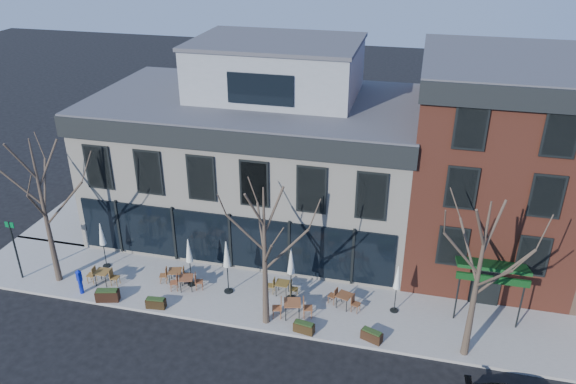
# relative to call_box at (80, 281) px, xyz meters

# --- Properties ---
(ground) EXTENTS (120.00, 120.00, 0.00)m
(ground) POSITION_rel_call_box_xyz_m (6.68, 3.96, -0.89)
(ground) COLOR black
(ground) RESTS_ON ground
(sidewalk_front) EXTENTS (33.50, 4.70, 0.15)m
(sidewalk_front) POSITION_rel_call_box_xyz_m (9.93, 1.81, -0.82)
(sidewalk_front) COLOR gray
(sidewalk_front) RESTS_ON ground
(sidewalk_side) EXTENTS (4.50, 12.00, 0.15)m
(sidewalk_side) POSITION_rel_call_box_xyz_m (-4.57, 9.96, -0.82)
(sidewalk_side) COLOR gray
(sidewalk_side) RESTS_ON ground
(corner_building) EXTENTS (18.39, 10.39, 11.10)m
(corner_building) POSITION_rel_call_box_xyz_m (6.76, 9.03, 3.83)
(corner_building) COLOR beige
(corner_building) RESTS_ON ground
(red_brick_building) EXTENTS (8.20, 11.78, 11.18)m
(red_brick_building) POSITION_rel_call_box_xyz_m (19.68, 8.94, 4.74)
(red_brick_building) COLOR brown
(red_brick_building) RESTS_ON ground
(tree_corner) EXTENTS (3.93, 3.98, 7.92)m
(tree_corner) POSITION_rel_call_box_xyz_m (-1.80, 0.76, 3.36)
(tree_corner) COLOR #382B21
(tree_corner) RESTS_ON sidewalk_front
(tree_mid) EXTENTS (3.50, 3.55, 7.04)m
(tree_mid) POSITION_rel_call_box_xyz_m (9.70, 0.06, 2.90)
(tree_mid) COLOR #382B21
(tree_mid) RESTS_ON sidewalk_front
(tree_right) EXTENTS (3.72, 3.77, 7.48)m
(tree_right) POSITION_rel_call_box_xyz_m (18.70, 0.06, 3.13)
(tree_right) COLOR #382B21
(tree_right) RESTS_ON sidewalk_front
(sign_pole) EXTENTS (0.50, 0.10, 3.40)m
(sign_pole) POSITION_rel_call_box_xyz_m (-3.82, 0.46, 1.18)
(sign_pole) COLOR black
(sign_pole) RESTS_ON sidewalk_front
(call_box) EXTENTS (0.29, 0.28, 1.40)m
(call_box) POSITION_rel_call_box_xyz_m (0.00, 0.00, 0.00)
(call_box) COLOR #0C1DA8
(call_box) RESTS_ON sidewalk_front
(cafe_set_0) EXTENTS (1.78, 0.74, 0.93)m
(cafe_set_0) POSITION_rel_call_box_xyz_m (0.67, 0.99, -0.27)
(cafe_set_0) COLOR brown
(cafe_set_0) RESTS_ON sidewalk_front
(cafe_set_1) EXTENTS (1.70, 0.84, 0.87)m
(cafe_set_1) POSITION_rel_call_box_xyz_m (4.24, 2.00, -0.29)
(cafe_set_1) COLOR brown
(cafe_set_1) RESTS_ON sidewalk_front
(cafe_set_2) EXTENTS (1.75, 0.92, 0.90)m
(cafe_set_2) POSITION_rel_call_box_xyz_m (5.06, 1.55, -0.28)
(cafe_set_2) COLOR brown
(cafe_set_2) RESTS_ON sidewalk_front
(cafe_set_3) EXTENTS (1.62, 0.65, 0.85)m
(cafe_set_3) POSITION_rel_call_box_xyz_m (9.91, 2.31, -0.30)
(cafe_set_3) COLOR brown
(cafe_set_3) RESTS_ON sidewalk_front
(cafe_set_4) EXTENTS (2.02, 0.96, 1.04)m
(cafe_set_4) POSITION_rel_call_box_xyz_m (10.80, 0.71, -0.21)
(cafe_set_4) COLOR brown
(cafe_set_4) RESTS_ON sidewalk_front
(cafe_set_5) EXTENTS (1.73, 0.94, 0.89)m
(cafe_set_5) POSITION_rel_call_box_xyz_m (13.08, 2.01, -0.28)
(cafe_set_5) COLOR brown
(cafe_set_5) RESTS_ON sidewalk_front
(umbrella_0) EXTENTS (0.43, 0.43, 2.67)m
(umbrella_0) POSITION_rel_call_box_xyz_m (-0.03, 2.47, 1.14)
(umbrella_0) COLOR black
(umbrella_0) RESTS_ON sidewalk_front
(umbrella_1) EXTENTS (0.44, 0.44, 2.73)m
(umbrella_1) POSITION_rel_call_box_xyz_m (5.14, 1.98, 1.19)
(umbrella_1) COLOR black
(umbrella_1) RESTS_ON sidewalk_front
(umbrella_2) EXTENTS (0.48, 0.48, 2.98)m
(umbrella_2) POSITION_rel_call_box_xyz_m (7.19, 1.86, 1.36)
(umbrella_2) COLOR black
(umbrella_2) RESTS_ON sidewalk_front
(umbrella_3) EXTENTS (0.47, 0.47, 2.93)m
(umbrella_3) POSITION_rel_call_box_xyz_m (10.41, 2.05, 1.32)
(umbrella_3) COLOR black
(umbrella_3) RESTS_ON sidewalk_front
(umbrella_4) EXTENTS (0.41, 0.41, 2.58)m
(umbrella_4) POSITION_rel_call_box_xyz_m (15.50, 2.28, 1.08)
(umbrella_4) COLOR black
(umbrella_4) RESTS_ON sidewalk_front
(planter_0) EXTENTS (1.21, 0.73, 0.63)m
(planter_0) POSITION_rel_call_box_xyz_m (1.61, -0.24, -0.43)
(planter_0) COLOR black
(planter_0) RESTS_ON sidewalk_front
(planter_1) EXTENTS (0.99, 0.48, 0.53)m
(planter_1) POSITION_rel_call_box_xyz_m (4.18, -0.19, -0.48)
(planter_1) COLOR black
(planter_1) RESTS_ON sidewalk_front
(planter_2) EXTENTS (1.01, 0.54, 0.53)m
(planter_2) POSITION_rel_call_box_xyz_m (11.57, -0.24, -0.48)
(planter_2) COLOR #302210
(planter_2) RESTS_ON sidewalk_front
(planter_3) EXTENTS (1.04, 0.71, 0.54)m
(planter_3) POSITION_rel_call_box_xyz_m (14.65, -0.07, -0.47)
(planter_3) COLOR black
(planter_3) RESTS_ON sidewalk_front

